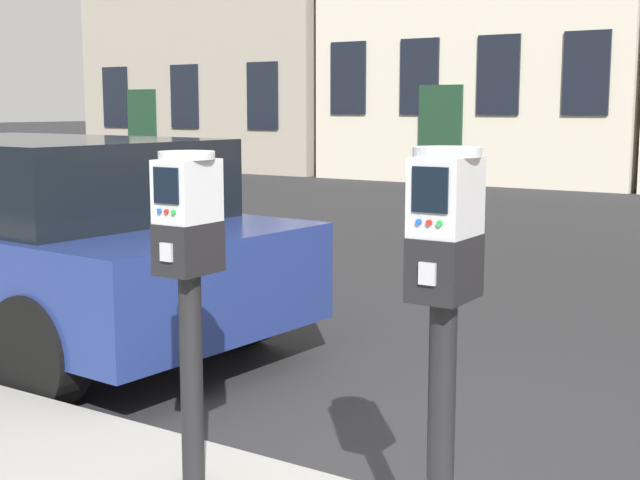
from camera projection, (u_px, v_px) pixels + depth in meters
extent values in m
cylinder|color=black|center=(192.00, 379.00, 3.48)|extent=(0.09, 0.09, 0.85)
cube|color=black|center=(189.00, 248.00, 3.40)|extent=(0.17, 0.24, 0.20)
cube|color=#A5A8AD|center=(166.00, 252.00, 3.30)|extent=(0.06, 0.01, 0.07)
cube|color=#B7BABF|center=(187.00, 191.00, 3.37)|extent=(0.17, 0.23, 0.24)
cube|color=black|center=(166.00, 186.00, 3.27)|extent=(0.12, 0.01, 0.14)
cylinder|color=blue|center=(159.00, 211.00, 3.30)|extent=(0.02, 0.01, 0.02)
cylinder|color=red|center=(166.00, 212.00, 3.28)|extent=(0.02, 0.01, 0.02)
cylinder|color=green|center=(173.00, 212.00, 3.26)|extent=(0.02, 0.01, 0.02)
cylinder|color=#B7BABF|center=(187.00, 155.00, 3.35)|extent=(0.22, 0.22, 0.03)
cylinder|color=black|center=(441.00, 431.00, 2.89)|extent=(0.09, 0.09, 0.88)
cube|color=black|center=(445.00, 268.00, 2.81)|extent=(0.17, 0.24, 0.20)
cube|color=#A5A8AD|center=(427.00, 274.00, 2.70)|extent=(0.06, 0.01, 0.07)
cube|color=#B7BABF|center=(446.00, 196.00, 2.77)|extent=(0.17, 0.23, 0.25)
cube|color=black|center=(430.00, 190.00, 2.67)|extent=(0.12, 0.01, 0.14)
cylinder|color=blue|center=(419.00, 222.00, 2.70)|extent=(0.02, 0.01, 0.02)
cylinder|color=red|center=(429.00, 223.00, 2.68)|extent=(0.02, 0.01, 0.02)
cylinder|color=green|center=(440.00, 223.00, 2.67)|extent=(0.02, 0.01, 0.02)
cylinder|color=#B7BABF|center=(447.00, 152.00, 2.75)|extent=(0.22, 0.22, 0.03)
cube|color=navy|center=(9.00, 255.00, 6.28)|extent=(4.50, 2.05, 0.62)
cube|color=black|center=(23.00, 176.00, 6.06)|extent=(2.64, 1.79, 0.52)
cylinder|color=black|center=(40.00, 351.00, 4.79)|extent=(0.65, 0.26, 0.64)
cylinder|color=black|center=(242.00, 299.00, 6.09)|extent=(0.65, 0.26, 0.64)
cube|color=black|center=(115.00, 97.00, 23.90)|extent=(0.90, 0.06, 1.60)
cube|color=black|center=(185.00, 96.00, 22.54)|extent=(0.90, 0.06, 1.60)
cube|color=black|center=(262.00, 96.00, 21.19)|extent=(0.90, 0.06, 1.60)
cube|color=#193823|center=(142.00, 129.00, 23.50)|extent=(1.00, 0.07, 2.10)
cube|color=black|center=(348.00, 78.00, 19.81)|extent=(0.90, 0.06, 1.60)
cube|color=black|center=(419.00, 76.00, 18.84)|extent=(0.90, 0.06, 1.60)
cube|color=black|center=(498.00, 75.00, 17.87)|extent=(0.90, 0.06, 1.60)
cube|color=black|center=(586.00, 73.00, 16.90)|extent=(0.90, 0.06, 1.60)
cube|color=#193823|center=(440.00, 135.00, 18.75)|extent=(1.00, 0.07, 2.10)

